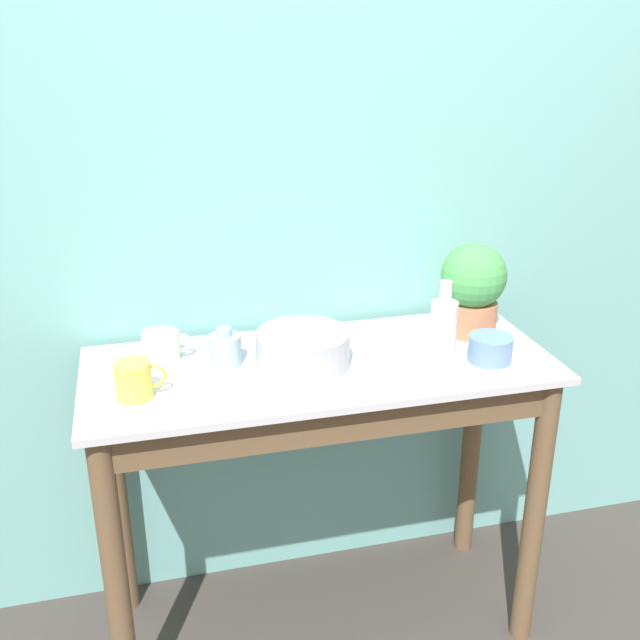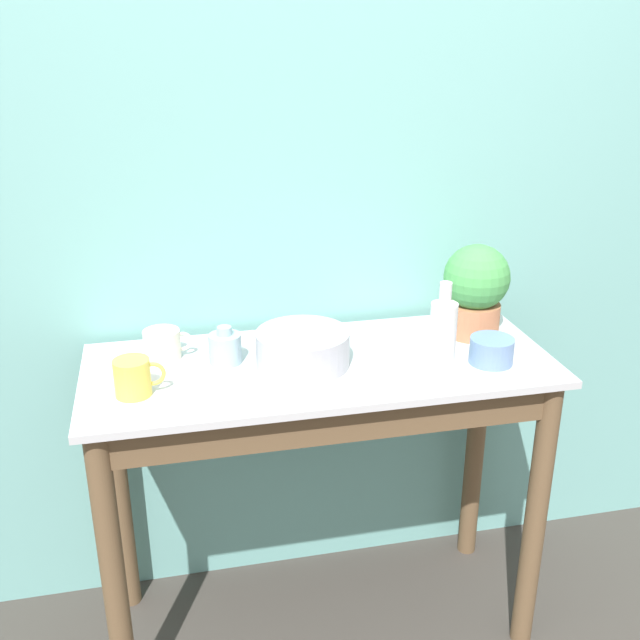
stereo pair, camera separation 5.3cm
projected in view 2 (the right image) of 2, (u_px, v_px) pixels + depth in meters
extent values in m
cube|color=#70ADA8|center=(296.00, 212.00, 2.13)|extent=(6.00, 0.05, 2.40)
cylinder|color=brown|center=(114.00, 581.00, 1.84)|extent=(0.06, 0.06, 0.85)
cylinder|color=brown|center=(535.00, 519.00, 2.07)|extent=(0.06, 0.06, 0.85)
cylinder|color=brown|center=(118.00, 487.00, 2.21)|extent=(0.06, 0.06, 0.85)
cylinder|color=brown|center=(476.00, 443.00, 2.44)|extent=(0.06, 0.06, 0.85)
cube|color=brown|center=(338.00, 423.00, 1.81)|extent=(1.13, 0.02, 0.10)
cube|color=silver|center=(320.00, 365.00, 1.98)|extent=(1.23, 0.51, 0.02)
cylinder|color=#B7704C|center=(473.00, 319.00, 2.13)|extent=(0.15, 0.15, 0.09)
sphere|color=#47994C|center=(477.00, 277.00, 2.08)|extent=(0.18, 0.18, 0.18)
cylinder|color=#A8A8B2|center=(303.00, 348.00, 1.94)|extent=(0.24, 0.24, 0.09)
cylinder|color=white|center=(442.00, 340.00, 1.87)|extent=(0.07, 0.07, 0.19)
cylinder|color=white|center=(446.00, 293.00, 1.82)|extent=(0.03, 0.03, 0.05)
cylinder|color=#93B2BC|center=(225.00, 348.00, 1.96)|extent=(0.09, 0.09, 0.08)
cylinder|color=#93B2BC|center=(224.00, 331.00, 1.94)|extent=(0.04, 0.04, 0.02)
cylinder|color=beige|center=(162.00, 344.00, 1.98)|extent=(0.10, 0.10, 0.08)
torus|color=beige|center=(182.00, 341.00, 1.99)|extent=(0.05, 0.01, 0.05)
cylinder|color=#E5CC4C|center=(132.00, 378.00, 1.79)|extent=(0.09, 0.09, 0.09)
torus|color=#E5CC4C|center=(153.00, 374.00, 1.79)|extent=(0.06, 0.01, 0.06)
cylinder|color=#6684B2|center=(491.00, 351.00, 1.96)|extent=(0.12, 0.12, 0.07)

